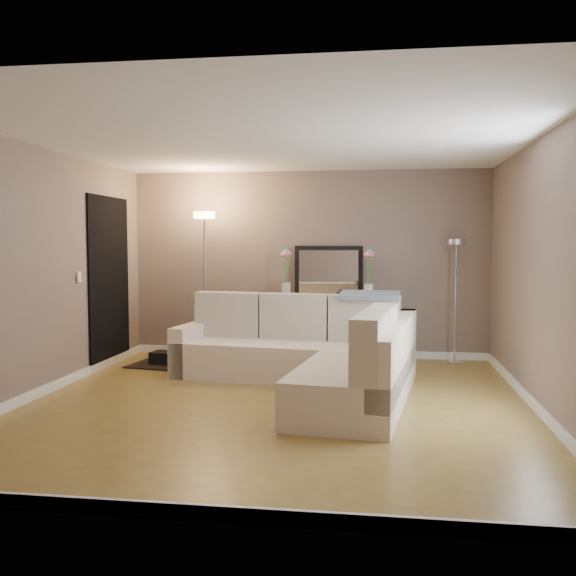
# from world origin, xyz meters

# --- Properties ---
(floor) EXTENTS (5.00, 5.50, 0.01)m
(floor) POSITION_xyz_m (0.00, 0.00, -0.01)
(floor) COLOR olive
(floor) RESTS_ON ground
(ceiling) EXTENTS (5.00, 5.50, 0.01)m
(ceiling) POSITION_xyz_m (0.00, 0.00, 2.60)
(ceiling) COLOR white
(ceiling) RESTS_ON ground
(wall_back) EXTENTS (5.00, 0.02, 2.60)m
(wall_back) POSITION_xyz_m (0.00, 2.76, 1.30)
(wall_back) COLOR #77665C
(wall_back) RESTS_ON ground
(wall_front) EXTENTS (5.00, 0.02, 2.60)m
(wall_front) POSITION_xyz_m (0.00, -2.76, 1.30)
(wall_front) COLOR #77665C
(wall_front) RESTS_ON ground
(wall_left) EXTENTS (0.02, 5.50, 2.60)m
(wall_left) POSITION_xyz_m (-2.51, 0.00, 1.30)
(wall_left) COLOR #77665C
(wall_left) RESTS_ON ground
(wall_right) EXTENTS (0.02, 5.50, 2.60)m
(wall_right) POSITION_xyz_m (2.51, 0.00, 1.30)
(wall_right) COLOR #77665C
(wall_right) RESTS_ON ground
(baseboard_back) EXTENTS (5.00, 0.03, 0.10)m
(baseboard_back) POSITION_xyz_m (0.00, 2.73, 0.05)
(baseboard_back) COLOR white
(baseboard_back) RESTS_ON ground
(baseboard_front) EXTENTS (5.00, 0.03, 0.10)m
(baseboard_front) POSITION_xyz_m (0.00, -2.73, 0.05)
(baseboard_front) COLOR white
(baseboard_front) RESTS_ON ground
(baseboard_left) EXTENTS (0.03, 5.50, 0.10)m
(baseboard_left) POSITION_xyz_m (-2.48, 0.00, 0.05)
(baseboard_left) COLOR white
(baseboard_left) RESTS_ON ground
(baseboard_right) EXTENTS (0.03, 5.50, 0.10)m
(baseboard_right) POSITION_xyz_m (2.48, 0.00, 0.05)
(baseboard_right) COLOR white
(baseboard_right) RESTS_ON ground
(doorway) EXTENTS (0.02, 1.20, 2.20)m
(doorway) POSITION_xyz_m (-2.48, 1.70, 1.10)
(doorway) COLOR black
(doorway) RESTS_ON ground
(switch_plate) EXTENTS (0.02, 0.08, 0.12)m
(switch_plate) POSITION_xyz_m (-2.48, 0.85, 1.20)
(switch_plate) COLOR white
(switch_plate) RESTS_ON ground
(sectional_sofa) EXTENTS (2.89, 3.00, 0.98)m
(sectional_sofa) POSITION_xyz_m (0.31, 0.79, 0.36)
(sectional_sofa) COLOR beige
(sectional_sofa) RESTS_ON floor
(throw_blanket) EXTENTS (0.73, 0.46, 0.09)m
(throw_blanket) POSITION_xyz_m (0.89, 1.41, 0.98)
(throw_blanket) COLOR slate
(throw_blanket) RESTS_ON sectional_sofa
(console_table) EXTENTS (1.35, 0.42, 0.82)m
(console_table) POSITION_xyz_m (0.21, 2.44, 0.46)
(console_table) COLOR black
(console_table) RESTS_ON floor
(leaning_mirror) EXTENTS (0.94, 0.09, 0.74)m
(leaning_mirror) POSITION_xyz_m (0.30, 2.61, 1.19)
(leaning_mirror) COLOR black
(leaning_mirror) RESTS_ON console_table
(table_decor) EXTENTS (0.57, 0.13, 0.13)m
(table_decor) POSITION_xyz_m (0.29, 2.40, 0.85)
(table_decor) COLOR orange
(table_decor) RESTS_ON console_table
(flower_vase_left) EXTENTS (0.15, 0.13, 0.70)m
(flower_vase_left) POSITION_xyz_m (-0.27, 2.47, 1.11)
(flower_vase_left) COLOR silver
(flower_vase_left) RESTS_ON console_table
(flower_vase_right) EXTENTS (0.15, 0.13, 0.70)m
(flower_vase_right) POSITION_xyz_m (0.86, 2.42, 1.11)
(flower_vase_right) COLOR silver
(flower_vase_right) RESTS_ON console_table
(floor_lamp_lit) EXTENTS (0.32, 0.32, 2.02)m
(floor_lamp_lit) POSITION_xyz_m (-1.35, 2.25, 1.43)
(floor_lamp_lit) COLOR silver
(floor_lamp_lit) RESTS_ON floor
(floor_lamp_unlit) EXTENTS (0.25, 0.25, 1.65)m
(floor_lamp_unlit) POSITION_xyz_m (2.00, 2.44, 1.17)
(floor_lamp_unlit) COLOR silver
(floor_lamp_unlit) RESTS_ON floor
(charcoal_rug) EXTENTS (1.45, 1.17, 0.02)m
(charcoal_rug) POSITION_xyz_m (-1.52, 1.89, 0.01)
(charcoal_rug) COLOR black
(charcoal_rug) RESTS_ON floor
(black_bag) EXTENTS (0.41, 0.32, 0.24)m
(black_bag) POSITION_xyz_m (-1.77, 1.82, 0.05)
(black_bag) COLOR black
(black_bag) RESTS_ON charcoal_rug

